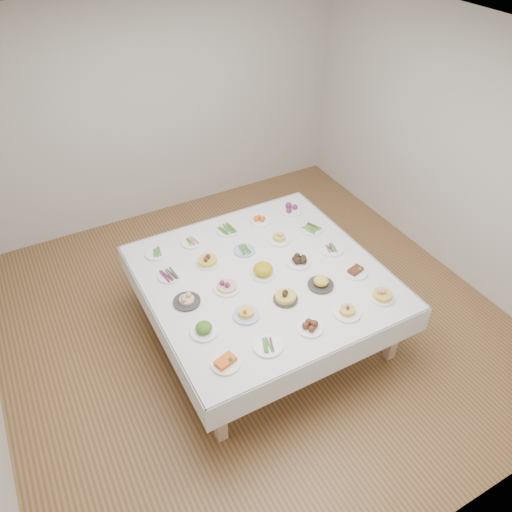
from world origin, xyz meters
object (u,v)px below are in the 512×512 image
display_table (263,280)px  dish_24 (291,207)px  dish_12 (263,269)px  dish_0 (225,361)px

display_table → dish_24: bearing=44.9°
display_table → dish_12: bearing=142.4°
display_table → dish_12: (-0.00, 0.00, 0.14)m
dish_0 → dish_24: dish_24 is taller
dish_12 → dish_24: 1.13m
display_table → dish_12: size_ratio=8.75×
display_table → dish_12: dish_12 is taller
dish_12 → dish_24: size_ratio=1.05×
display_table → dish_24: dish_24 is taller
dish_0 → dish_12: size_ratio=0.92×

